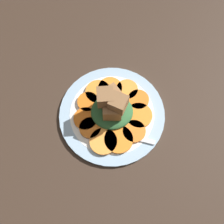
# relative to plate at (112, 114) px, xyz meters

# --- Properties ---
(table_slab) EXTENTS (1.20, 1.20, 0.02)m
(table_slab) POSITION_rel_plate_xyz_m (0.00, 0.00, -0.02)
(table_slab) COLOR #38281E
(table_slab) RESTS_ON ground
(plate) EXTENTS (0.26, 0.26, 0.01)m
(plate) POSITION_rel_plate_xyz_m (0.00, 0.00, 0.00)
(plate) COLOR #99B7D1
(plate) RESTS_ON table_slab
(carrot_slice_0) EXTENTS (0.07, 0.07, 0.01)m
(carrot_slice_0) POSITION_rel_plate_xyz_m (0.07, -0.01, 0.01)
(carrot_slice_0) COLOR orange
(carrot_slice_0) RESTS_ON plate
(carrot_slice_1) EXTENTS (0.05, 0.05, 0.01)m
(carrot_slice_1) POSITION_rel_plate_xyz_m (0.07, 0.03, 0.01)
(carrot_slice_1) COLOR orange
(carrot_slice_1) RESTS_ON plate
(carrot_slice_2) EXTENTS (0.05, 0.05, 0.01)m
(carrot_slice_2) POSITION_rel_plate_xyz_m (0.04, 0.06, 0.01)
(carrot_slice_2) COLOR orange
(carrot_slice_2) RESTS_ON plate
(carrot_slice_3) EXTENTS (0.06, 0.06, 0.01)m
(carrot_slice_3) POSITION_rel_plate_xyz_m (-0.00, 0.07, 0.01)
(carrot_slice_3) COLOR orange
(carrot_slice_3) RESTS_ON plate
(carrot_slice_4) EXTENTS (0.06, 0.06, 0.01)m
(carrot_slice_4) POSITION_rel_plate_xyz_m (-0.03, 0.06, 0.01)
(carrot_slice_4) COLOR orange
(carrot_slice_4) RESTS_ON plate
(carrot_slice_5) EXTENTS (0.05, 0.05, 0.01)m
(carrot_slice_5) POSITION_rel_plate_xyz_m (-0.06, 0.03, 0.01)
(carrot_slice_5) COLOR orange
(carrot_slice_5) RESTS_ON plate
(carrot_slice_6) EXTENTS (0.06, 0.06, 0.01)m
(carrot_slice_6) POSITION_rel_plate_xyz_m (-0.07, -0.01, 0.01)
(carrot_slice_6) COLOR orange
(carrot_slice_6) RESTS_ON plate
(carrot_slice_7) EXTENTS (0.05, 0.05, 0.01)m
(carrot_slice_7) POSITION_rel_plate_xyz_m (-0.06, -0.03, 0.01)
(carrot_slice_7) COLOR orange
(carrot_slice_7) RESTS_ON plate
(carrot_slice_8) EXTENTS (0.07, 0.07, 0.01)m
(carrot_slice_8) POSITION_rel_plate_xyz_m (-0.03, -0.07, 0.01)
(carrot_slice_8) COLOR #F99539
(carrot_slice_8) RESTS_ON plate
(carrot_slice_9) EXTENTS (0.07, 0.07, 0.01)m
(carrot_slice_9) POSITION_rel_plate_xyz_m (0.01, -0.07, 0.01)
(carrot_slice_9) COLOR orange
(carrot_slice_9) RESTS_ON plate
(carrot_slice_10) EXTENTS (0.06, 0.06, 0.01)m
(carrot_slice_10) POSITION_rel_plate_xyz_m (0.05, -0.05, 0.01)
(carrot_slice_10) COLOR orange
(carrot_slice_10) RESTS_ON plate
(center_pile) EXTENTS (0.10, 0.10, 0.10)m
(center_pile) POSITION_rel_plate_xyz_m (0.00, 0.00, 0.04)
(center_pile) COLOR #2D6033
(center_pile) RESTS_ON plate
(fork) EXTENTS (0.18, 0.08, 0.00)m
(fork) POSITION_rel_plate_xyz_m (0.00, -0.05, 0.01)
(fork) COLOR silver
(fork) RESTS_ON plate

